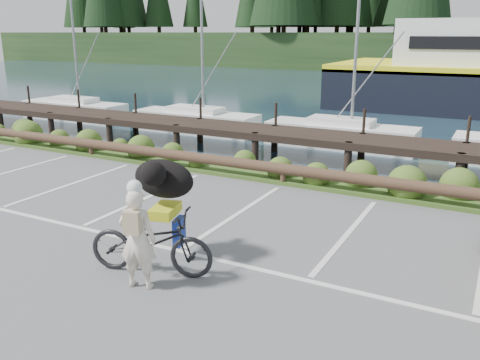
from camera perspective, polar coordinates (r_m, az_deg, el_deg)
name	(u,v)px	position (r m, az deg, el deg)	size (l,w,h in m)	color
ground	(191,244)	(10.20, -5.48, -7.15)	(72.00, 72.00, 0.00)	#545456
harbor_backdrop	(479,60)	(86.48, 25.23, 12.09)	(170.00, 160.00, 30.00)	#172A39
vegetation_strip	(293,177)	(14.64, 5.92, 0.36)	(34.00, 1.60, 0.10)	#3D5B21
log_rail	(283,185)	(14.03, 4.84, -0.53)	(32.00, 0.30, 0.60)	#443021
bicycle	(151,242)	(8.91, -9.98, -6.87)	(0.77, 2.21, 1.16)	black
cyclist	(138,239)	(8.37, -11.43, -6.51)	(0.62, 0.41, 1.69)	silver
dog	(164,179)	(9.21, -8.57, 0.15)	(1.22, 0.59, 0.70)	black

